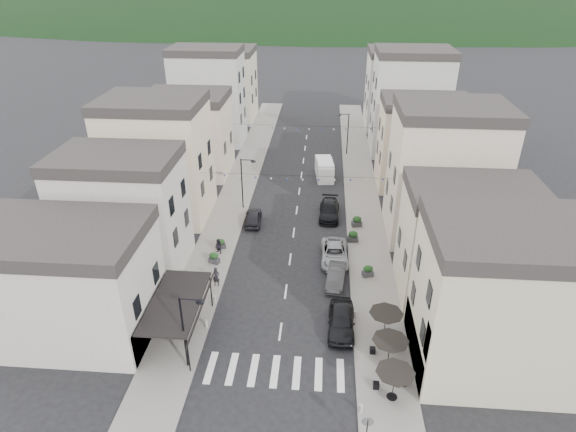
% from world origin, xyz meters
% --- Properties ---
extents(ground, '(700.00, 700.00, 0.00)m').
position_xyz_m(ground, '(0.00, 0.00, 0.00)').
color(ground, black).
rests_on(ground, ground).
extents(sidewalk_left, '(4.00, 76.00, 0.12)m').
position_xyz_m(sidewalk_left, '(-7.50, 32.00, 0.06)').
color(sidewalk_left, slate).
rests_on(sidewalk_left, ground).
extents(sidewalk_right, '(4.00, 76.00, 0.12)m').
position_xyz_m(sidewalk_right, '(7.50, 32.00, 0.06)').
color(sidewalk_right, slate).
rests_on(sidewalk_right, ground).
extents(hill_backdrop, '(640.00, 360.00, 70.00)m').
position_xyz_m(hill_backdrop, '(0.00, 300.00, 0.00)').
color(hill_backdrop, black).
rests_on(hill_backdrop, ground).
extents(boutique_building, '(12.00, 8.00, 8.00)m').
position_xyz_m(boutique_building, '(-15.50, 5.00, 4.00)').
color(boutique_building, '#ADA89F').
rests_on(boutique_building, ground).
extents(bistro_building, '(10.00, 8.00, 10.00)m').
position_xyz_m(bistro_building, '(14.50, 4.00, 5.00)').
color(bistro_building, '#BDB296').
rests_on(bistro_building, ground).
extents(boutique_awning, '(3.77, 7.50, 3.28)m').
position_xyz_m(boutique_awning, '(-7.25, 5.00, 3.11)').
color(boutique_awning, black).
rests_on(boutique_awning, ground).
extents(buildings_row_left, '(10.20, 54.16, 14.00)m').
position_xyz_m(buildings_row_left, '(-14.50, 37.75, 6.12)').
color(buildings_row_left, '#ADA89F').
rests_on(buildings_row_left, ground).
extents(buildings_row_right, '(10.20, 54.16, 14.50)m').
position_xyz_m(buildings_row_right, '(14.50, 36.59, 6.32)').
color(buildings_row_right, '#BDB296').
rests_on(buildings_row_right, ground).
extents(cafe_terrace, '(2.50, 8.10, 2.53)m').
position_xyz_m(cafe_terrace, '(7.70, 2.80, 2.36)').
color(cafe_terrace, black).
rests_on(cafe_terrace, ground).
extents(streetlamp_left_near, '(1.70, 0.56, 6.00)m').
position_xyz_m(streetlamp_left_near, '(-5.82, 2.00, 3.70)').
color(streetlamp_left_near, black).
rests_on(streetlamp_left_near, ground).
extents(streetlamp_left_far, '(1.70, 0.56, 6.00)m').
position_xyz_m(streetlamp_left_far, '(-5.82, 26.00, 3.70)').
color(streetlamp_left_far, black).
rests_on(streetlamp_left_far, ground).
extents(streetlamp_right_far, '(1.70, 0.56, 6.00)m').
position_xyz_m(streetlamp_right_far, '(5.82, 44.00, 3.70)').
color(streetlamp_right_far, black).
rests_on(streetlamp_right_far, ground).
extents(traffic_sign, '(0.70, 0.07, 2.70)m').
position_xyz_m(traffic_sign, '(5.80, -3.50, 1.93)').
color(traffic_sign, black).
rests_on(traffic_sign, ground).
extents(bollards, '(11.66, 10.26, 0.60)m').
position_xyz_m(bollards, '(0.00, 5.50, 0.42)').
color(bollards, gray).
rests_on(bollards, ground).
extents(bunting_near, '(19.00, 0.28, 0.62)m').
position_xyz_m(bunting_near, '(0.00, 22.00, 5.65)').
color(bunting_near, black).
rests_on(bunting_near, ground).
extents(bunting_far, '(19.00, 0.28, 0.62)m').
position_xyz_m(bunting_far, '(0.00, 38.00, 5.65)').
color(bunting_far, black).
rests_on(bunting_far, ground).
extents(parked_car_a, '(2.13, 5.04, 1.70)m').
position_xyz_m(parked_car_a, '(4.60, 6.66, 0.85)').
color(parked_car_a, black).
rests_on(parked_car_a, ground).
extents(parked_car_b, '(1.91, 4.35, 1.39)m').
position_xyz_m(parked_car_b, '(4.26, 12.54, 0.69)').
color(parked_car_b, '#303032').
rests_on(parked_car_b, ground).
extents(parked_car_c, '(2.61, 5.43, 1.49)m').
position_xyz_m(parked_car_c, '(4.14, 16.16, 0.75)').
color(parked_car_c, '#919499').
rests_on(parked_car_c, ground).
extents(parked_car_d, '(2.26, 5.27, 1.51)m').
position_xyz_m(parked_car_d, '(3.63, 24.84, 0.76)').
color(parked_car_d, black).
rests_on(parked_car_d, ground).
extents(parked_car_e, '(1.98, 4.31, 1.43)m').
position_xyz_m(parked_car_e, '(-4.47, 22.68, 0.71)').
color(parked_car_e, black).
rests_on(parked_car_e, ground).
extents(delivery_van, '(2.55, 5.28, 2.44)m').
position_xyz_m(delivery_van, '(2.97, 35.52, 1.20)').
color(delivery_van, white).
rests_on(delivery_van, ground).
extents(pedestrian_a, '(0.71, 0.51, 1.80)m').
position_xyz_m(pedestrian_a, '(-6.01, 11.25, 1.02)').
color(pedestrian_a, black).
rests_on(pedestrian_a, sidewalk_left).
extents(pedestrian_b, '(0.95, 0.93, 1.54)m').
position_xyz_m(pedestrian_b, '(-6.85, 16.32, 0.89)').
color(pedestrian_b, black).
rests_on(pedestrian_b, sidewalk_left).
extents(planter_la, '(1.11, 0.85, 1.10)m').
position_xyz_m(planter_la, '(-6.97, 14.69, 0.66)').
color(planter_la, '#302F32').
rests_on(planter_la, sidewalk_left).
extents(planter_lb, '(1.05, 0.82, 1.03)m').
position_xyz_m(planter_lb, '(-6.86, 17.25, 0.62)').
color(planter_lb, '#28282A').
rests_on(planter_lb, sidewalk_left).
extents(planter_ra, '(1.08, 0.76, 1.10)m').
position_xyz_m(planter_ra, '(7.09, 13.68, 0.65)').
color(planter_ra, '#323235').
rests_on(planter_ra, sidewalk_right).
extents(planter_rb, '(1.07, 0.62, 1.18)m').
position_xyz_m(planter_rb, '(6.00, 19.54, 0.69)').
color(planter_rb, '#29292B').
rests_on(planter_rb, sidewalk_right).
extents(planter_rc, '(1.15, 0.79, 1.18)m').
position_xyz_m(planter_rc, '(6.54, 22.67, 0.69)').
color(planter_rc, '#2D2D2F').
rests_on(planter_rc, sidewalk_right).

